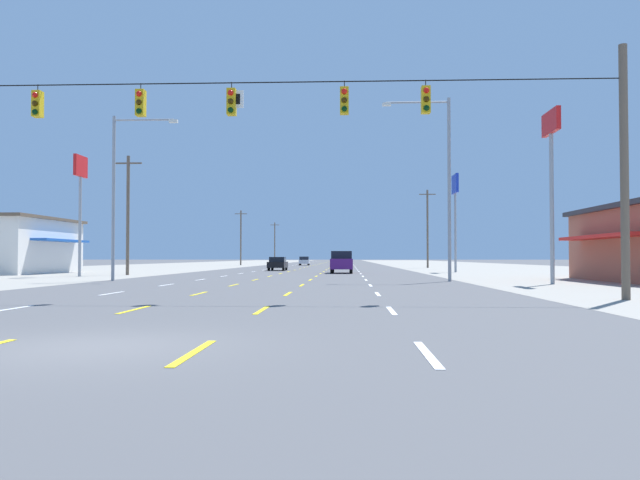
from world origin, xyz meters
name	(u,v)px	position (x,y,z in m)	size (l,w,h in m)	color
ground_plane	(314,269)	(0.00, 66.00, 0.00)	(572.00, 572.00, 0.00)	#4C4C4F
lot_apron_left	(113,269)	(-24.75, 66.00, 0.00)	(28.00, 440.00, 0.01)	gray
lot_apron_right	(520,269)	(24.75, 66.00, 0.00)	(28.00, 440.00, 0.01)	gray
lane_markings	(325,265)	(0.00, 104.50, 0.01)	(10.64, 227.60, 0.01)	white
signal_span_wire	(231,150)	(0.05, 11.54, 5.15)	(27.15, 0.53, 8.67)	brown
suv_inner_right_nearest	(342,262)	(3.58, 46.35, 1.03)	(1.98, 4.90, 1.98)	#4C196B
sedan_inner_left_near	(278,264)	(-3.37, 56.87, 0.76)	(1.80, 4.50, 1.46)	black
suv_inner_right_mid	(343,260)	(3.43, 89.36, 1.03)	(1.98, 4.90, 1.98)	red
hatchback_inner_left_midfar	(304,261)	(-3.43, 99.64, 0.78)	(1.72, 3.90, 1.54)	silver
pole_sign_left_row_1	(80,186)	(-15.79, 35.67, 6.77)	(0.24, 2.01, 9.01)	gray
pole_sign_right_row_0	(551,152)	(14.96, 23.78, 7.03)	(0.24, 2.48, 9.26)	gray
pole_sign_right_row_1	(455,196)	(14.38, 49.99, 7.27)	(0.24, 2.59, 9.32)	gray
streetlight_left_row_0	(120,186)	(-9.76, 27.46, 5.80)	(4.02, 0.26, 10.07)	gray
streetlight_right_row_0	(443,176)	(9.78, 27.46, 6.26)	(4.06, 0.26, 10.96)	gray
utility_pole_left_row_0	(128,213)	(-13.61, 39.67, 5.01)	(2.20, 0.26, 9.64)	brown
utility_pole_right_row_1	(428,227)	(14.86, 74.24, 5.44)	(2.20, 0.26, 10.48)	brown
utility_pole_left_row_2	(241,237)	(-14.99, 101.33, 5.11)	(2.20, 0.26, 9.83)	brown
utility_pole_left_row_3	(275,242)	(-13.46, 140.78, 5.13)	(2.20, 0.26, 9.87)	brown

